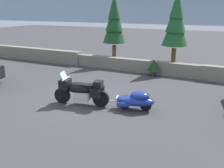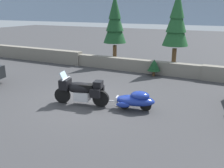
{
  "view_description": "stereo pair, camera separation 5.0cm",
  "coord_description": "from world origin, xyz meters",
  "px_view_note": "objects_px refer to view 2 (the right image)",
  "views": [
    {
      "loc": [
        5.34,
        -8.18,
        3.72
      ],
      "look_at": [
        1.2,
        0.29,
        0.85
      ],
      "focal_mm": 39.35,
      "sensor_mm": 36.0,
      "label": 1
    },
    {
      "loc": [
        5.39,
        -8.16,
        3.72
      ],
      "look_at": [
        1.2,
        0.29,
        0.85
      ],
      "focal_mm": 39.35,
      "sensor_mm": 36.0,
      "label": 2
    }
  ],
  "objects_px": {
    "car_shaped_trailer": "(135,100)",
    "pine_tree_tall": "(177,21)",
    "touring_motorcycle": "(81,90)",
    "pine_tree_far_right": "(115,21)"
  },
  "relations": [
    {
      "from": "touring_motorcycle",
      "to": "car_shaped_trailer",
      "type": "bearing_deg",
      "value": 12.21
    },
    {
      "from": "car_shaped_trailer",
      "to": "pine_tree_far_right",
      "type": "relative_size",
      "value": 0.47
    },
    {
      "from": "car_shaped_trailer",
      "to": "pine_tree_far_right",
      "type": "height_order",
      "value": "pine_tree_far_right"
    },
    {
      "from": "car_shaped_trailer",
      "to": "pine_tree_tall",
      "type": "height_order",
      "value": "pine_tree_tall"
    },
    {
      "from": "car_shaped_trailer",
      "to": "pine_tree_tall",
      "type": "xyz_separation_m",
      "value": [
        -0.15,
        6.98,
        2.65
      ]
    },
    {
      "from": "car_shaped_trailer",
      "to": "pine_tree_tall",
      "type": "relative_size",
      "value": 0.46
    },
    {
      "from": "touring_motorcycle",
      "to": "pine_tree_far_right",
      "type": "relative_size",
      "value": 0.48
    },
    {
      "from": "car_shaped_trailer",
      "to": "touring_motorcycle",
      "type": "bearing_deg",
      "value": -167.79
    },
    {
      "from": "touring_motorcycle",
      "to": "pine_tree_far_right",
      "type": "bearing_deg",
      "value": 105.58
    },
    {
      "from": "touring_motorcycle",
      "to": "pine_tree_far_right",
      "type": "distance_m",
      "value": 8.01
    }
  ]
}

